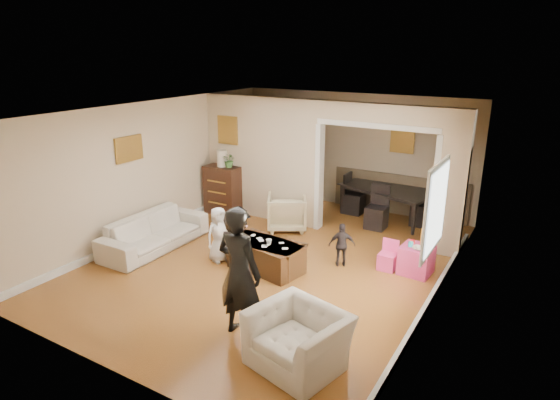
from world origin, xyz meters
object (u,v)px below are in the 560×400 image
Objects in this scene: coffee_table at (266,255)px; adult_person at (239,273)px; dining_table at (387,204)px; child_kneel_b at (241,231)px; play_table at (416,260)px; armchair_back at (287,212)px; child_kneel_a at (219,235)px; sofa at (155,232)px; coffee_cup at (269,242)px; child_toddler at (342,245)px; armchair_front at (298,339)px; table_lamp at (222,158)px; dresser at (223,190)px; cyan_cup at (411,244)px.

adult_person reaches higher than coffee_table.
dining_table is 2.32× the size of child_kneel_b.
play_table is 3.31m from adult_person.
child_kneel_a reaches higher than armchair_back.
child_kneel_a is (-1.80, -3.53, 0.14)m from dining_table.
coffee_cup is at bearing -83.92° from sofa.
dining_table is 2.63m from child_toddler.
armchair_back is 0.40× the size of dining_table.
dining_table is (-0.74, 5.33, 0.01)m from armchair_front.
coffee_table is at bearing -39.27° from table_lamp.
dining_table is 2.03× the size of child_kneel_a.
coffee_table is (2.31, -1.89, -1.02)m from table_lamp.
child_toddler is (3.28, 1.06, 0.07)m from sofa.
adult_person is at bearing -50.18° from dresser.
coffee_cup is at bearing -38.82° from table_lamp.
coffee_cup reaches higher than play_table.
coffee_table is 0.90m from child_kneel_a.
cyan_cup is (4.42, -0.82, -0.03)m from dresser.
dining_table reaches higher than cyan_cup.
child_kneel_b is (-0.09, -1.47, 0.07)m from armchair_back.
sofa is at bearing -162.19° from play_table.
armchair_front is at bearing -99.77° from play_table.
dresser is at bearing -34.01° from armchair_back.
child_kneel_b is at bearing -103.51° from dining_table.
child_kneel_b is (0.15, 0.45, -0.06)m from child_kneel_a.
coffee_cup is 1.88m from adult_person.
coffee_cup is (2.41, -1.94, -0.02)m from dresser.
coffee_cup is at bearing -89.25° from dining_table.
dining_table is (3.26, 1.50, -0.19)m from dresser.
adult_person is at bearing -67.22° from coffee_table.
cyan_cup is 0.04× the size of dining_table.
child_kneel_a is (-2.97, -1.22, -0.02)m from cyan_cup.
armchair_front is at bearing -103.88° from child_kneel_a.
sofa is 2.21m from dresser.
adult_person is at bearing -153.66° from child_kneel_b.
armchair_back is at bearing -3.82° from table_lamp.
armchair_front reaches higher than play_table.
table_lamp is at bearing 169.49° from cyan_cup.
child_kneel_b is (-1.45, 2.08, -0.45)m from adult_person.
coffee_cup is (2.41, -1.94, -0.74)m from table_lamp.
armchair_back is 0.45× the size of adult_person.
cyan_cup reaches higher than coffee_table.
dresser reaches higher than armchair_back.
child_kneel_b is at bearing 150.39° from armchair_front.
armchair_front is at bearing 173.96° from adult_person.
play_table is 0.25× the size of dining_table.
armchair_back is 0.81× the size of child_kneel_a.
sofa is 2.25m from coffee_table.
dresser is at bearing 36.86° from child_kneel_b.
child_toddler is (-1.17, -0.37, 0.15)m from play_table.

